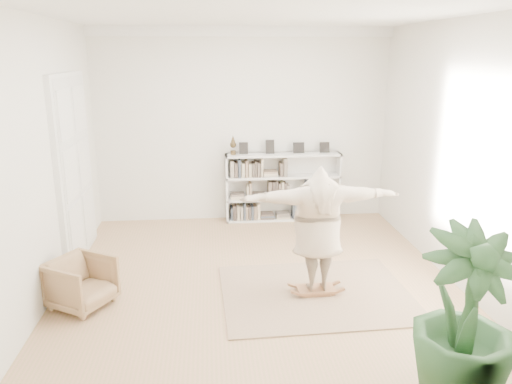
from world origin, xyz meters
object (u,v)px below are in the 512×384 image
Objects in this scene: houseplant at (465,318)px; armchair at (81,283)px; person at (318,226)px; bookshelf at (282,188)px; rocker_board at (316,289)px.

armchair is at bearing 151.32° from houseplant.
person reaches higher than houseplant.
bookshelf is 3.23m from rocker_board.
rocker_board is at bearing 111.78° from houseplant.
rocker_board is at bearing -90.09° from bookshelf.
person is at bearing 0.00° from rocker_board.
houseplant is (3.91, -2.14, 0.51)m from armchair.
houseplant is at bearing 110.08° from person.
rocker_board is 0.30× the size of houseplant.
bookshelf is at bearing 88.21° from rocker_board.
armchair is (-3.04, -3.23, -0.31)m from bookshelf.
armchair is 3.05m from rocker_board.
armchair is at bearing -0.86° from person.
houseplant reaches higher than bookshelf.
bookshelf reaches higher than armchair.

